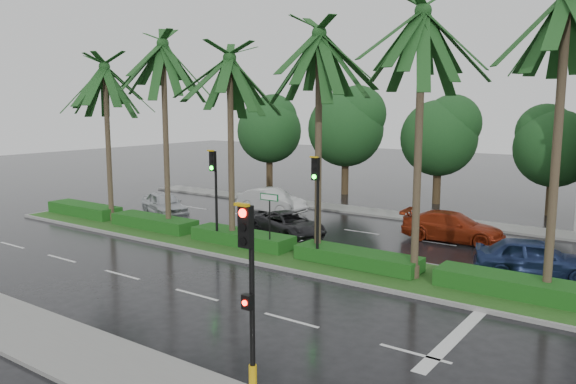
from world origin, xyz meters
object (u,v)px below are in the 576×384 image
Objects in this scene: car_silver at (164,204)px; car_red at (453,227)px; signal_median_left at (214,183)px; car_white at (272,201)px; street_sign at (269,208)px; signal_near at (249,293)px; car_blue at (535,258)px; car_darkgrey at (289,224)px.

car_silver is 16.45m from car_red.
car_silver is (-7.50, 3.70, -2.28)m from signal_median_left.
car_white is at bearing 109.98° from signal_median_left.
signal_near is at bearing -54.66° from street_sign.
street_sign is (-7.00, 9.87, -0.38)m from signal_near.
signal_near is at bearing 150.86° from car_blue.
signal_near is 22.22m from car_white.
car_darkgrey is at bearing 73.37° from car_blue.
signal_median_left is 11.57m from car_red.
car_white reaches higher than car_silver.
signal_median_left is 8.67m from car_silver.
signal_median_left reaches higher than car_silver.
car_white is at bearing 126.64° from street_sign.
car_silver is at bearing 98.85° from car_red.
car_white is (4.50, 4.55, 0.01)m from car_silver.
car_blue is (10.00, 3.52, -1.38)m from street_sign.
signal_near is at bearing -141.47° from car_white.
signal_near is 0.99× the size of car_darkgrey.
street_sign is 9.27m from car_red.
signal_near reaches higher than car_blue.
car_red is (16.00, 3.80, -0.02)m from car_silver.
street_sign is 0.59× the size of car_darkgrey.
street_sign is at bearing 3.47° from signal_median_left.
signal_median_left is at bearing -94.54° from car_silver.
car_blue is (20.50, 0.00, 0.02)m from car_silver.
car_blue reaches higher than car_silver.
signal_near is 0.98× the size of car_white.
car_white is at bearing 125.93° from signal_near.
car_silver reaches higher than car_darkgrey.
street_sign is at bearing -140.77° from car_white.
signal_near reaches higher than street_sign.
signal_median_left reaches higher than car_blue.
signal_near is 1.00× the size of car_blue.
car_red is (8.50, 7.50, -2.29)m from signal_median_left.
car_silver reaches higher than car_red.
car_silver is (-10.50, 3.52, -1.40)m from street_sign.
signal_near reaches higher than car_silver.
signal_near is at bearing -105.69° from car_silver.
street_sign is at bearing -138.02° from car_darkgrey.
street_sign is 10.69m from car_blue.
car_red is at bearing 53.08° from street_sign.
car_white is (-6.00, 8.07, -1.39)m from street_sign.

